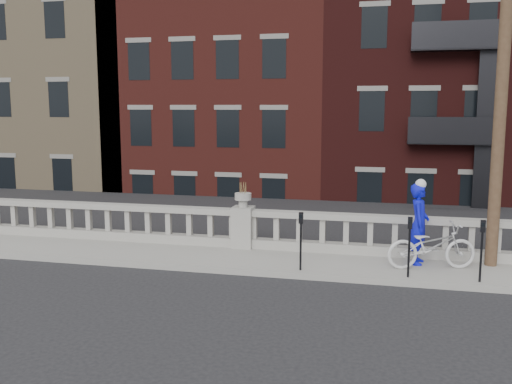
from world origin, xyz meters
TOP-DOWN VIEW (x-y plane):
  - ground at (0.00, 0.00)m, footprint 120.00×120.00m
  - sidewalk at (0.00, 3.00)m, footprint 32.00×2.20m
  - balustrade at (0.00, 3.95)m, footprint 28.00×0.34m
  - planter_pedestal at (0.00, 3.95)m, footprint 0.55×0.55m
  - lower_level at (0.56, 23.04)m, footprint 80.00×44.00m
  - utility_pole at (6.20, 3.60)m, footprint 1.60×0.28m
  - parking_meter_b at (1.84, 2.15)m, footprint 0.10×0.09m
  - parking_meter_c at (4.25, 2.15)m, footprint 0.10×0.09m
  - parking_meter_d at (5.75, 2.15)m, footprint 0.10×0.09m
  - bicycle at (4.78, 2.97)m, footprint 2.18×1.26m
  - cyclist at (4.50, 3.36)m, footprint 0.53×0.75m

SIDE VIEW (x-z plane):
  - ground at x=0.00m, z-range 0.00..0.00m
  - sidewalk at x=0.00m, z-range 0.00..0.15m
  - balustrade at x=0.00m, z-range 0.13..1.16m
  - bicycle at x=4.78m, z-range 0.15..1.23m
  - planter_pedestal at x=0.00m, z-range -0.05..1.71m
  - parking_meter_b at x=1.84m, z-range 0.32..1.68m
  - parking_meter_c at x=4.25m, z-range 0.32..1.68m
  - parking_meter_d at x=5.75m, z-range 0.32..1.68m
  - cyclist at x=4.50m, z-range 0.15..2.10m
  - lower_level at x=0.56m, z-range -7.77..13.03m
  - utility_pole at x=6.20m, z-range 0.24..10.24m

